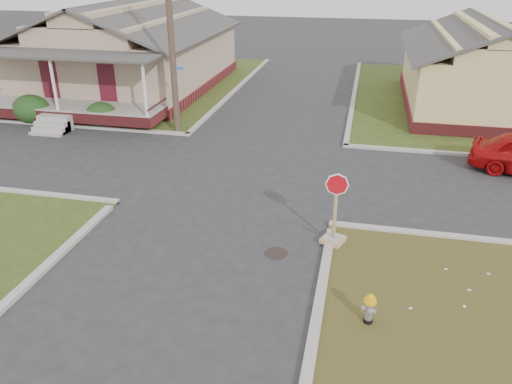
# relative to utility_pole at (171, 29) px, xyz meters

# --- Properties ---
(ground) EXTENTS (120.00, 120.00, 0.00)m
(ground) POSITION_rel_utility_pole_xyz_m (4.20, -8.90, -4.66)
(ground) COLOR #292A2C
(ground) RESTS_ON ground
(verge_far_left) EXTENTS (19.00, 19.00, 0.05)m
(verge_far_left) POSITION_rel_utility_pole_xyz_m (-8.80, 9.10, -4.64)
(verge_far_left) COLOR #2E4217
(verge_far_left) RESTS_ON ground
(curbs) EXTENTS (80.00, 40.00, 0.12)m
(curbs) POSITION_rel_utility_pole_xyz_m (4.20, -3.90, -4.66)
(curbs) COLOR #ADA69C
(curbs) RESTS_ON ground
(manhole) EXTENTS (0.64, 0.64, 0.01)m
(manhole) POSITION_rel_utility_pole_xyz_m (6.40, -9.40, -4.66)
(manhole) COLOR black
(manhole) RESTS_ON ground
(corner_house) EXTENTS (10.10, 15.50, 5.30)m
(corner_house) POSITION_rel_utility_pole_xyz_m (-5.80, 7.78, -2.38)
(corner_house) COLOR maroon
(corner_house) RESTS_ON ground
(side_house_yellow) EXTENTS (7.60, 11.60, 4.70)m
(side_house_yellow) POSITION_rel_utility_pole_xyz_m (14.20, 7.60, -2.47)
(side_house_yellow) COLOR maroon
(side_house_yellow) RESTS_ON ground
(utility_pole) EXTENTS (1.80, 0.28, 9.00)m
(utility_pole) POSITION_rel_utility_pole_xyz_m (0.00, 0.00, 0.00)
(utility_pole) COLOR #463328
(utility_pole) RESTS_ON ground
(fire_hydrant) EXTENTS (0.28, 0.28, 0.76)m
(fire_hydrant) POSITION_rel_utility_pole_xyz_m (8.93, -11.85, -4.20)
(fire_hydrant) COLOR black
(fire_hydrant) RESTS_ON ground
(stop_sign) EXTENTS (0.61, 0.59, 2.14)m
(stop_sign) POSITION_rel_utility_pole_xyz_m (7.89, -8.53, -4.15)
(stop_sign) COLOR tan
(stop_sign) RESTS_ON ground
(hedge_left) EXTENTS (1.64, 1.34, 1.25)m
(hedge_left) POSITION_rel_utility_pole_xyz_m (-7.56, -0.05, -3.98)
(hedge_left) COLOR #1A3E16
(hedge_left) RESTS_ON verge_far_left
(hedge_right) EXTENTS (1.48, 1.21, 1.13)m
(hedge_right) POSITION_rel_utility_pole_xyz_m (-3.88, 0.10, -4.05)
(hedge_right) COLOR #1A3E16
(hedge_right) RESTS_ON verge_far_left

